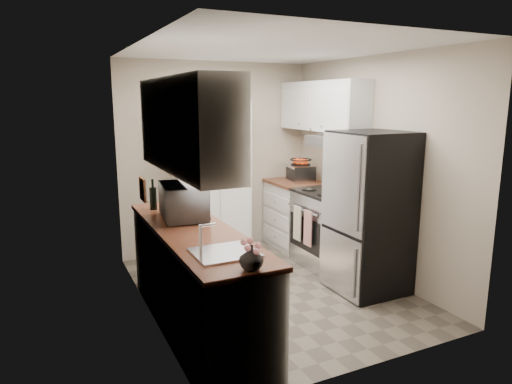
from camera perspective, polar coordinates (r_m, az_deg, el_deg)
ground at (r=5.04m, az=1.97°, el=-12.11°), size 3.20×3.20×0.00m
room_shell at (r=4.61m, az=1.97°, el=6.64°), size 2.64×3.24×2.52m
pantry_cabinet at (r=5.83m, az=-5.70°, el=1.40°), size 0.90×0.55×2.00m
base_cabinet_left at (r=4.15m, az=-7.59°, el=-10.96°), size 0.60×2.30×0.88m
countertop_left at (r=3.99m, az=-7.77°, el=-4.85°), size 0.63×2.33×0.04m
base_cabinet_right at (r=6.34m, az=4.97°, el=-2.95°), size 0.60×0.80×0.88m
countertop_right at (r=6.24m, az=5.04°, el=1.15°), size 0.63×0.83×0.04m
electric_range at (r=5.67m, az=8.96°, el=-4.39°), size 0.71×0.78×1.13m
refrigerator at (r=4.94m, az=14.01°, el=-2.51°), size 0.70×0.72×1.70m
microwave at (r=4.32m, az=-8.99°, el=-1.15°), size 0.46×0.63×0.32m
wine_bottle at (r=4.72m, az=-12.75°, el=-0.46°), size 0.07×0.07×0.29m
flower_vase at (r=3.01m, az=-0.59°, el=-8.19°), size 0.18×0.18×0.17m
cutting_board at (r=4.86m, az=-9.14°, el=-0.12°), size 0.05×0.21×0.26m
toaster_oven at (r=6.21m, az=5.53°, el=2.33°), size 0.37×0.44×0.23m
fruit_basket at (r=6.21m, az=5.61°, el=3.95°), size 0.38×0.38×0.12m
kitchen_mat at (r=5.58m, az=-0.61°, el=-9.61°), size 0.84×1.06×0.01m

